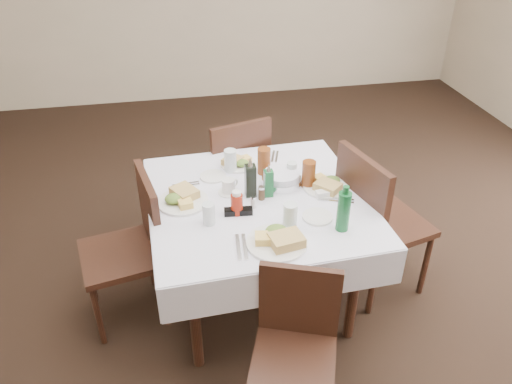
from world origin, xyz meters
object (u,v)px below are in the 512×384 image
Objects in this scene: ketchup_bottle at (237,203)px; water_n at (230,161)px; dining_table at (258,210)px; oil_cruet_green at (268,182)px; green_bottle at (344,211)px; chair_north at (235,169)px; chair_south at (296,337)px; water_w at (209,214)px; bread_basket at (282,179)px; chair_east at (373,216)px; coffee_mug at (229,187)px; chair_west at (134,240)px; water_e at (292,171)px; water_s at (290,215)px; oil_cruet_dark at (250,179)px.

water_n is at bearing 85.61° from ketchup_bottle.
dining_table is 0.39m from water_n.
green_bottle is (0.31, -0.39, 0.03)m from oil_cruet_green.
chair_north reaches higher than dining_table.
chair_south is 6.74× the size of water_w.
green_bottle is (0.67, -0.18, 0.05)m from water_w.
chair_east is at bearing -18.20° from bread_basket.
green_bottle is at bearing -67.67° from bread_basket.
dining_table is 0.22m from coffee_mug.
ketchup_bottle reaches higher than water_w.
ketchup_bottle is at bearing -15.90° from chair_west.
water_w is (-0.54, -0.36, 0.01)m from water_e.
water_n reaches higher than coffee_mug.
chair_north is 1.14× the size of chair_south.
water_s is at bearing 163.97° from green_bottle.
chair_south is at bearing -88.31° from chair_north.
water_w is at bearing -139.28° from oil_cruet_dark.
chair_west is 6.77× the size of water_s.
water_w is at bearing 165.32° from water_s.
oil_cruet_green reaches higher than chair_west.
water_s is 0.56× the size of oil_cruet_dark.
water_s is (0.22, -0.64, -0.00)m from water_n.
water_n is at bearing 26.04° from chair_west.
bread_basket is at bearing -38.03° from water_n.
chair_north is (-0.02, 0.75, -0.14)m from dining_table.
chair_west is at bearing 151.81° from water_w.
chair_south is at bearing -98.66° from bread_basket.
water_s is 1.14× the size of water_w.
ketchup_bottle is at bearing -122.37° from oil_cruet_dark.
water_w is at bearing 119.31° from chair_south.
chair_south is 3.95× the size of oil_cruet_green.
coffee_mug is at bearing -173.50° from bread_basket.
green_bottle is at bearing -51.60° from oil_cruet_green.
dining_table is 0.24m from bread_basket.
green_bottle reaches higher than bread_basket.
water_w reaches higher than dining_table.
chair_west is 0.56m from water_w.
water_e is 0.89× the size of coffee_mug.
green_bottle is (1.10, -0.41, 0.34)m from chair_west.
water_n is 0.67m from water_s.
green_bottle reaches higher than oil_cruet_dark.
ketchup_bottle is (-0.85, -0.08, 0.25)m from chair_east.
chair_north is 0.81m from oil_cruet_green.
water_e is 0.65m from water_w.
oil_cruet_dark is (-0.02, -0.71, 0.34)m from chair_north.
ketchup_bottle is at bearing 104.83° from chair_south.
oil_cruet_green reaches higher than chair_south.
chair_east is 0.80m from oil_cruet_dark.
dining_table is 9.30× the size of water_s.
coffee_mug is (-0.19, 0.87, 0.33)m from chair_south.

